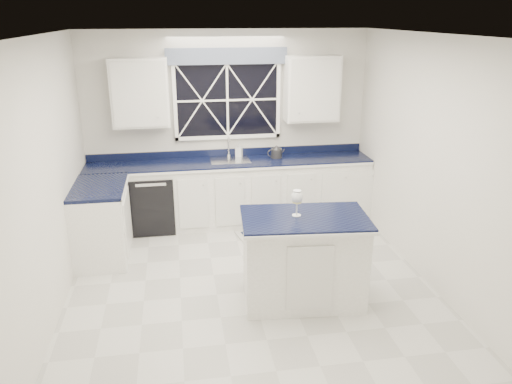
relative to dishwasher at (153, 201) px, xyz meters
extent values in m
plane|color=beige|center=(1.10, -1.95, -0.41)|extent=(4.50, 4.50, 0.00)
cube|color=silver|center=(1.10, 0.30, 0.94)|extent=(4.00, 0.10, 2.70)
cube|color=white|center=(1.10, 0.00, 0.04)|extent=(3.98, 0.60, 0.90)
cube|color=white|center=(-0.60, -0.80, 0.04)|extent=(0.60, 1.00, 0.90)
cube|color=black|center=(1.10, 0.00, 0.51)|extent=(3.98, 0.64, 0.04)
cube|color=black|center=(0.00, 0.00, 0.00)|extent=(0.60, 0.58, 0.82)
cube|color=black|center=(1.10, 0.27, 1.34)|extent=(1.40, 0.02, 1.00)
cube|color=slate|center=(1.10, 0.21, 1.94)|extent=(1.65, 0.04, 0.22)
cube|color=white|center=(-0.07, 0.13, 1.49)|extent=(0.75, 0.34, 0.90)
cube|color=white|center=(2.28, 0.13, 1.49)|extent=(0.75, 0.34, 0.90)
cylinder|color=silver|center=(1.10, 0.22, 0.55)|extent=(0.05, 0.05, 0.04)
cylinder|color=silver|center=(1.10, 0.22, 0.69)|extent=(0.02, 0.02, 0.28)
cylinder|color=silver|center=(1.10, 0.13, 0.82)|extent=(0.02, 0.18, 0.02)
cube|color=white|center=(1.60, -2.18, 0.05)|extent=(1.27, 0.81, 0.91)
cube|color=black|center=(1.60, -2.18, 0.52)|extent=(1.34, 0.88, 0.04)
cube|color=#ADADA8|center=(1.83, -0.60, -0.40)|extent=(1.47, 1.07, 0.01)
cube|color=#101737|center=(1.83, -0.60, -0.39)|extent=(1.29, 0.90, 0.01)
cylinder|color=#303033|center=(1.77, 0.06, 0.59)|extent=(0.17, 0.17, 0.13)
cone|color=#303033|center=(1.77, 0.06, 0.69)|extent=(0.14, 0.14, 0.06)
torus|color=#303033|center=(1.69, 0.05, 0.60)|extent=(0.11, 0.03, 0.11)
cylinder|color=#303033|center=(1.86, 0.07, 0.61)|extent=(0.07, 0.02, 0.08)
cylinder|color=silver|center=(1.53, -2.14, 0.55)|extent=(0.09, 0.09, 0.01)
cylinder|color=silver|center=(1.53, -2.14, 0.63)|extent=(0.01, 0.01, 0.14)
ellipsoid|color=silver|center=(1.53, -2.14, 0.75)|extent=(0.12, 0.12, 0.14)
cylinder|color=#CDC46C|center=(1.53, -2.14, 0.72)|extent=(0.09, 0.09, 0.06)
imported|color=silver|center=(1.25, 0.22, 0.63)|extent=(0.12, 0.12, 0.20)
camera|label=1|loc=(0.36, -6.70, 2.48)|focal=35.00mm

